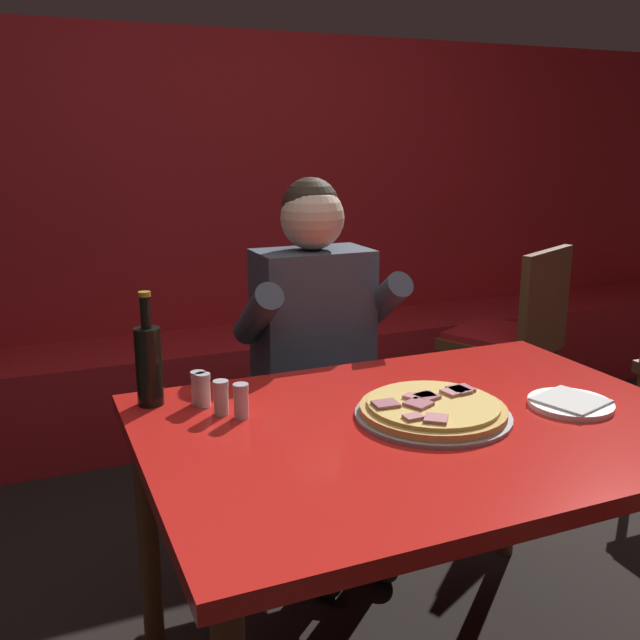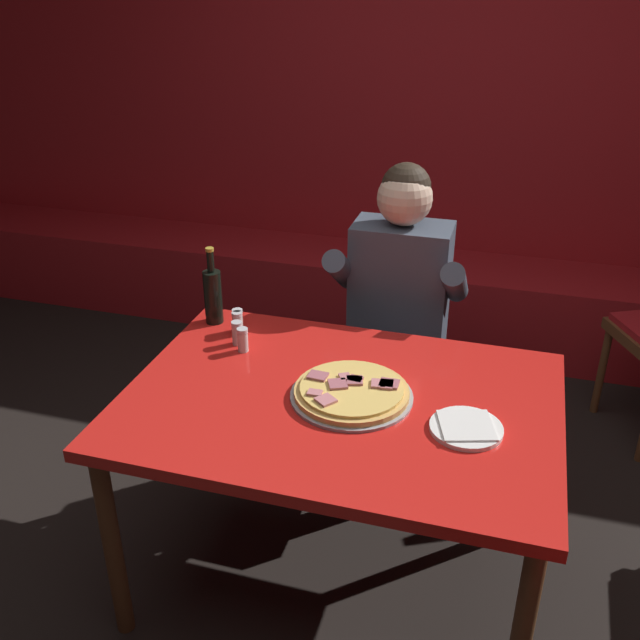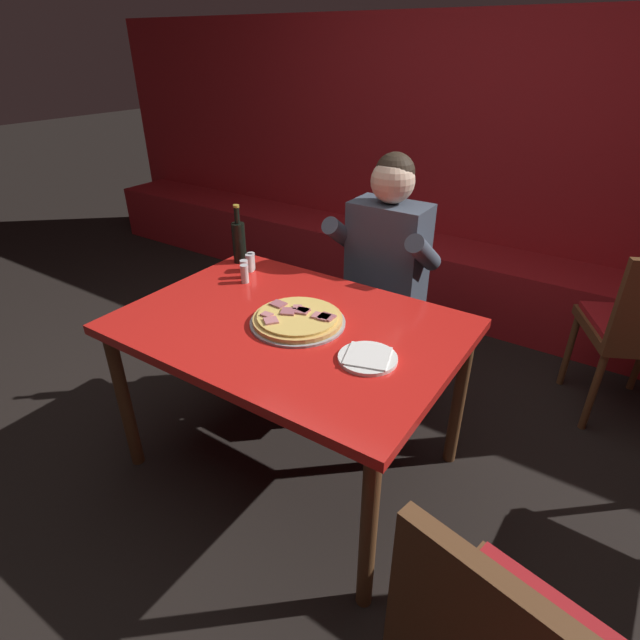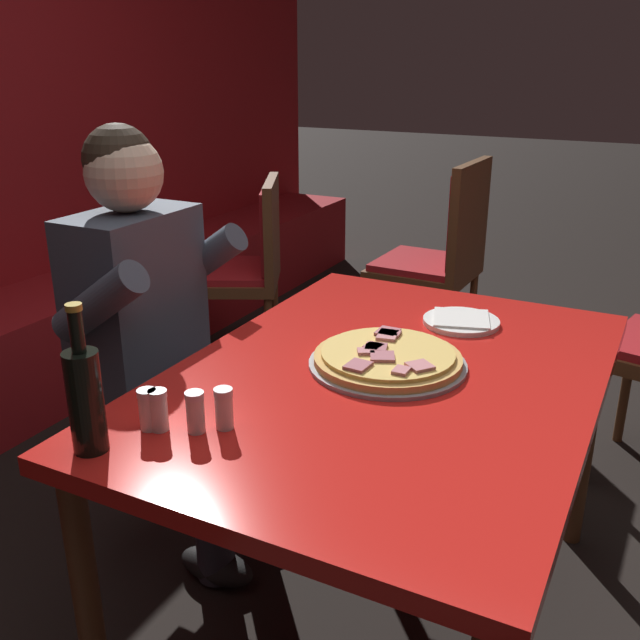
{
  "view_description": "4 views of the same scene",
  "coord_description": "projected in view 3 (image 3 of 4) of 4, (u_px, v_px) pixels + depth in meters",
  "views": [
    {
      "loc": [
        -0.85,
        -1.36,
        1.4
      ],
      "look_at": [
        -0.17,
        0.23,
        0.95
      ],
      "focal_mm": 40.0,
      "sensor_mm": 36.0,
      "label": 1
    },
    {
      "loc": [
        0.46,
        -1.78,
        1.94
      ],
      "look_at": [
        -0.14,
        0.26,
        0.86
      ],
      "focal_mm": 40.0,
      "sensor_mm": 36.0,
      "label": 2
    },
    {
      "loc": [
        1.06,
        -1.37,
        1.72
      ],
      "look_at": [
        0.05,
        0.15,
        0.7
      ],
      "focal_mm": 28.0,
      "sensor_mm": 36.0,
      "label": 3
    },
    {
      "loc": [
        -1.43,
        -0.55,
        1.44
      ],
      "look_at": [
        0.04,
        0.19,
        0.83
      ],
      "focal_mm": 40.0,
      "sensor_mm": 36.0,
      "label": 4
    }
  ],
  "objects": [
    {
      "name": "beer_bottle",
      "position": [
        239.0,
        241.0,
        2.47
      ],
      "size": [
        0.07,
        0.07,
        0.29
      ],
      "color": "black",
      "rests_on": "main_dining_table"
    },
    {
      "name": "diner_seated_blue_shirt",
      "position": [
        379.0,
        273.0,
        2.49
      ],
      "size": [
        0.53,
        0.53,
        1.27
      ],
      "color": "black",
      "rests_on": "ground_plane"
    },
    {
      "name": "booth_wall_panel",
      "position": [
        476.0,
        168.0,
        3.46
      ],
      "size": [
        6.8,
        0.16,
        1.9
      ],
      "primitive_type": "cube",
      "color": "#A3191E",
      "rests_on": "ground_plane"
    },
    {
      "name": "shaker_parmesan",
      "position": [
        244.0,
        270.0,
        2.34
      ],
      "size": [
        0.04,
        0.04,
        0.09
      ],
      "color": "silver",
      "rests_on": "main_dining_table"
    },
    {
      "name": "shaker_oregano",
      "position": [
        251.0,
        262.0,
        2.42
      ],
      "size": [
        0.04,
        0.04,
        0.09
      ],
      "color": "silver",
      "rests_on": "main_dining_table"
    },
    {
      "name": "pizza",
      "position": [
        298.0,
        319.0,
        1.96
      ],
      "size": [
        0.38,
        0.38,
        0.05
      ],
      "color": "#9E9EA3",
      "rests_on": "main_dining_table"
    },
    {
      "name": "shaker_black_pepper",
      "position": [
        250.0,
        264.0,
        2.4
      ],
      "size": [
        0.04,
        0.04,
        0.09
      ],
      "color": "silver",
      "rests_on": "main_dining_table"
    },
    {
      "name": "ground_plane",
      "position": [
        294.0,
        459.0,
        2.34
      ],
      "size": [
        24.0,
        24.0,
        0.0
      ],
      "primitive_type": "plane",
      "color": "black"
    },
    {
      "name": "shaker_red_pepper_flakes",
      "position": [
        245.0,
        275.0,
        2.29
      ],
      "size": [
        0.04,
        0.04,
        0.09
      ],
      "color": "silver",
      "rests_on": "main_dining_table"
    },
    {
      "name": "main_dining_table",
      "position": [
        290.0,
        338.0,
        2.02
      ],
      "size": [
        1.33,
        0.94,
        0.74
      ],
      "color": "brown",
      "rests_on": "ground_plane"
    },
    {
      "name": "plate_white_paper",
      "position": [
        368.0,
        358.0,
        1.74
      ],
      "size": [
        0.21,
        0.21,
        0.02
      ],
      "color": "white",
      "rests_on": "main_dining_table"
    },
    {
      "name": "booth_bench",
      "position": [
        446.0,
        278.0,
        3.58
      ],
      "size": [
        6.46,
        0.48,
        0.46
      ],
      "primitive_type": "cube",
      "color": "#A3191E",
      "rests_on": "ground_plane"
    }
  ]
}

